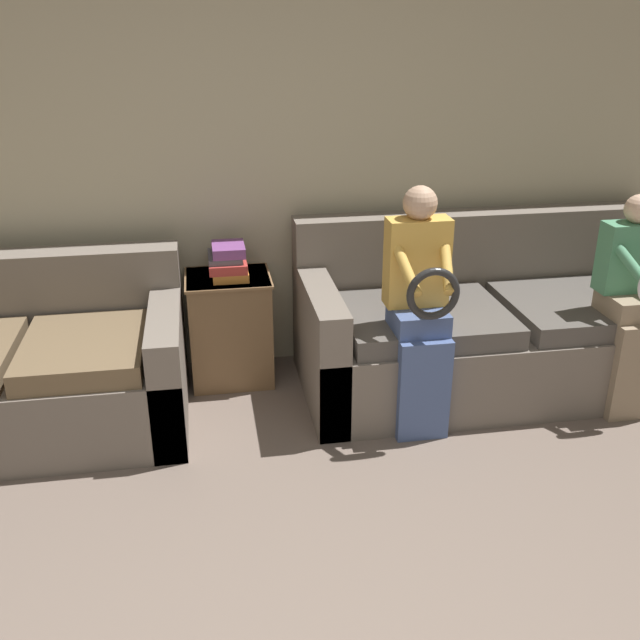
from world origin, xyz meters
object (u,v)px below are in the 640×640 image
at_px(side_shelf, 230,327).
at_px(couch_main, 492,328).
at_px(couch_side, 29,371).
at_px(child_right_seated, 635,299).
at_px(child_left_seated, 420,304).
at_px(book_stack, 228,262).

bearing_deg(side_shelf, couch_main, -10.36).
bearing_deg(couch_main, couch_side, -178.54).
bearing_deg(side_shelf, child_right_seated, -18.42).
distance_m(couch_side, side_shelf, 1.09).
relative_size(child_right_seated, side_shelf, 1.82).
height_order(child_left_seated, child_right_seated, child_left_seated).
relative_size(couch_side, child_right_seated, 1.36).
xyz_separation_m(couch_side, child_left_seated, (1.94, -0.34, 0.37)).
bearing_deg(child_right_seated, couch_main, 144.27).
height_order(couch_side, side_shelf, couch_side).
height_order(couch_side, book_stack, couch_side).
bearing_deg(side_shelf, couch_side, -162.18).
xyz_separation_m(couch_main, child_right_seated, (0.57, -0.41, 0.30)).
relative_size(couch_side, book_stack, 5.71).
relative_size(couch_main, child_right_seated, 1.90).
distance_m(couch_main, couch_side, 2.52).
height_order(couch_main, child_left_seated, child_left_seated).
bearing_deg(child_right_seated, child_left_seated, 179.66).
bearing_deg(child_left_seated, child_right_seated, -0.34).
distance_m(child_left_seated, book_stack, 1.13).
xyz_separation_m(couch_main, child_left_seated, (-0.57, -0.41, 0.35)).
height_order(child_left_seated, book_stack, child_left_seated).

